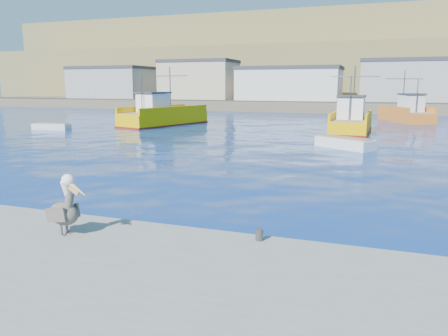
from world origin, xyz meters
The scene contains 9 objects.
ground centered at (0.00, 0.00, 0.00)m, with size 260.00×260.00×0.00m, color navy.
dock_bollards centered at (0.60, -3.40, 0.65)m, with size 36.20×0.20×0.30m.
far_shore centered at (0.00, 109.20, 8.98)m, with size 200.00×81.00×24.00m.
trawler_yellow_a centered at (-16.99, 29.88, 1.03)m, with size 6.75×11.68×6.49m.
trawler_yellow_b centered at (3.29, 29.48, 0.95)m, with size 4.56×9.69×6.30m.
boat_orange centered at (8.89, 44.21, 1.06)m, with size 6.44×9.55×6.16m.
skiff_left centered at (-25.28, 21.80, 0.26)m, with size 3.83×1.82×0.80m.
skiff_mid centered at (3.56, 18.09, 0.30)m, with size 4.43×3.77×0.95m.
pelican centered at (-1.99, -4.68, 1.21)m, with size 1.35×0.64×1.66m.
Camera 1 is at (5.70, -13.78, 4.44)m, focal length 35.00 mm.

